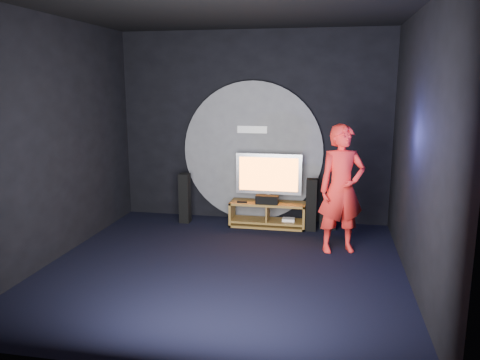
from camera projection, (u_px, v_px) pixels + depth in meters
name	position (u px, v px, depth m)	size (l,w,h in m)	color
floor	(224.00, 267.00, 6.61)	(5.00, 5.00, 0.00)	black
back_wall	(253.00, 127.00, 8.66)	(5.00, 0.04, 3.50)	black
front_wall	(154.00, 183.00, 3.85)	(5.00, 0.04, 3.50)	black
left_wall	(53.00, 140.00, 6.72)	(0.04, 5.00, 3.50)	black
right_wall	(419.00, 149.00, 5.79)	(0.04, 5.00, 3.50)	black
ceiling	(222.00, 6.00, 5.90)	(5.00, 5.00, 0.01)	black
wall_disc_panel	(253.00, 152.00, 8.69)	(2.60, 0.11, 2.60)	#515156
media_console	(268.00, 216.00, 8.47)	(1.36, 0.45, 0.45)	olive
tv	(269.00, 176.00, 8.39)	(1.18, 0.22, 0.87)	#B0B0B7
center_speaker	(267.00, 200.00, 8.29)	(0.40, 0.15, 0.15)	black
remote	(242.00, 202.00, 8.39)	(0.18, 0.05, 0.02)	black
tower_speaker_left	(185.00, 198.00, 8.67)	(0.18, 0.21, 0.92)	black
tower_speaker_right	(311.00, 205.00, 8.19)	(0.18, 0.21, 0.92)	black
subwoofer	(328.00, 219.00, 8.39)	(0.29, 0.29, 0.32)	black
player	(342.00, 189.00, 7.07)	(0.72, 0.47, 1.96)	red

